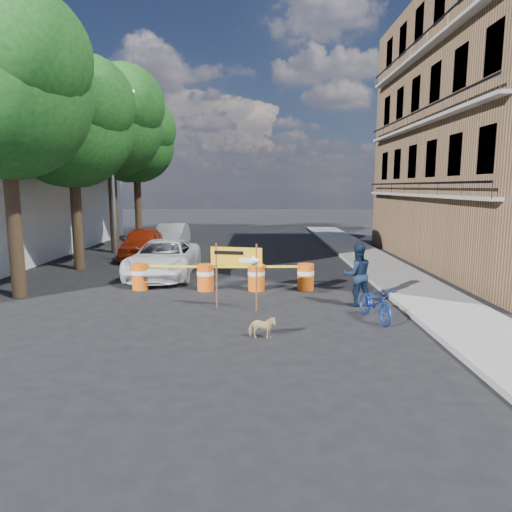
{
  "coord_description": "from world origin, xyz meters",
  "views": [
    {
      "loc": [
        0.86,
        -12.28,
        3.51
      ],
      "look_at": [
        0.81,
        2.22,
        1.3
      ],
      "focal_mm": 32.0,
      "sensor_mm": 36.0,
      "label": 1
    }
  ],
  "objects_px": {
    "barrel_mid_left": "(205,277)",
    "barrel_far_right": "(306,276)",
    "pedestrian": "(357,275)",
    "barrel_far_left": "(140,276)",
    "barrel_mid_right": "(256,277)",
    "sedan_silver": "(172,236)",
    "detour_sign": "(243,262)",
    "suv_white": "(164,258)",
    "sedan_red": "(143,243)",
    "dog": "(262,327)",
    "bicycle": "(376,288)"
  },
  "relations": [
    {
      "from": "suv_white",
      "to": "sedan_silver",
      "type": "height_order",
      "value": "same"
    },
    {
      "from": "barrel_far_left",
      "to": "sedan_red",
      "type": "height_order",
      "value": "sedan_red"
    },
    {
      "from": "barrel_far_right",
      "to": "sedan_red",
      "type": "bearing_deg",
      "value": 136.47
    },
    {
      "from": "barrel_far_left",
      "to": "detour_sign",
      "type": "height_order",
      "value": "detour_sign"
    },
    {
      "from": "barrel_mid_right",
      "to": "sedan_silver",
      "type": "relative_size",
      "value": 0.21
    },
    {
      "from": "barrel_mid_right",
      "to": "dog",
      "type": "height_order",
      "value": "barrel_mid_right"
    },
    {
      "from": "barrel_far_left",
      "to": "barrel_mid_right",
      "type": "distance_m",
      "value": 4.0
    },
    {
      "from": "barrel_far_right",
      "to": "dog",
      "type": "relative_size",
      "value": 1.4
    },
    {
      "from": "pedestrian",
      "to": "sedan_red",
      "type": "bearing_deg",
      "value": -53.82
    },
    {
      "from": "barrel_mid_right",
      "to": "barrel_far_left",
      "type": "bearing_deg",
      "value": 177.81
    },
    {
      "from": "barrel_far_left",
      "to": "sedan_silver",
      "type": "xyz_separation_m",
      "value": [
        -0.86,
        10.46,
        0.25
      ]
    },
    {
      "from": "sedan_silver",
      "to": "pedestrian",
      "type": "bearing_deg",
      "value": -58.17
    },
    {
      "from": "detour_sign",
      "to": "sedan_silver",
      "type": "height_order",
      "value": "detour_sign"
    },
    {
      "from": "barrel_far_left",
      "to": "barrel_far_right",
      "type": "distance_m",
      "value": 5.69
    },
    {
      "from": "pedestrian",
      "to": "sedan_red",
      "type": "xyz_separation_m",
      "value": [
        -8.61,
        9.0,
        -0.16
      ]
    },
    {
      "from": "detour_sign",
      "to": "pedestrian",
      "type": "relative_size",
      "value": 1.03
    },
    {
      "from": "bicycle",
      "to": "suv_white",
      "type": "xyz_separation_m",
      "value": [
        -6.82,
        5.9,
        -0.15
      ]
    },
    {
      "from": "barrel_mid_left",
      "to": "detour_sign",
      "type": "relative_size",
      "value": 0.47
    },
    {
      "from": "detour_sign",
      "to": "bicycle",
      "type": "distance_m",
      "value": 3.7
    },
    {
      "from": "barrel_mid_left",
      "to": "suv_white",
      "type": "relative_size",
      "value": 0.17
    },
    {
      "from": "barrel_far_right",
      "to": "bicycle",
      "type": "relative_size",
      "value": 0.52
    },
    {
      "from": "barrel_mid_right",
      "to": "barrel_mid_left",
      "type": "bearing_deg",
      "value": 179.68
    },
    {
      "from": "detour_sign",
      "to": "pedestrian",
      "type": "bearing_deg",
      "value": 20.3
    },
    {
      "from": "barrel_mid_right",
      "to": "sedan_silver",
      "type": "distance_m",
      "value": 11.68
    },
    {
      "from": "barrel_mid_left",
      "to": "dog",
      "type": "bearing_deg",
      "value": -69.35
    },
    {
      "from": "detour_sign",
      "to": "dog",
      "type": "bearing_deg",
      "value": -66.78
    },
    {
      "from": "sedan_red",
      "to": "barrel_far_left",
      "type": "bearing_deg",
      "value": -81.89
    },
    {
      "from": "sedan_silver",
      "to": "dog",
      "type": "bearing_deg",
      "value": -72.33
    },
    {
      "from": "detour_sign",
      "to": "pedestrian",
      "type": "xyz_separation_m",
      "value": [
        3.36,
        0.52,
        -0.48
      ]
    },
    {
      "from": "detour_sign",
      "to": "sedan_silver",
      "type": "distance_m",
      "value": 13.87
    },
    {
      "from": "pedestrian",
      "to": "sedan_silver",
      "type": "bearing_deg",
      "value": -65.57
    },
    {
      "from": "bicycle",
      "to": "barrel_far_left",
      "type": "bearing_deg",
      "value": 140.04
    },
    {
      "from": "barrel_far_right",
      "to": "detour_sign",
      "type": "bearing_deg",
      "value": -128.47
    },
    {
      "from": "barrel_far_right",
      "to": "pedestrian",
      "type": "relative_size",
      "value": 0.48
    },
    {
      "from": "bicycle",
      "to": "suv_white",
      "type": "bearing_deg",
      "value": 125.83
    },
    {
      "from": "barrel_far_left",
      "to": "barrel_mid_right",
      "type": "bearing_deg",
      "value": -2.19
    },
    {
      "from": "barrel_far_right",
      "to": "bicycle",
      "type": "xyz_separation_m",
      "value": [
        1.48,
        -3.54,
        0.4
      ]
    },
    {
      "from": "pedestrian",
      "to": "dog",
      "type": "bearing_deg",
      "value": 39.25
    },
    {
      "from": "pedestrian",
      "to": "barrel_far_left",
      "type": "bearing_deg",
      "value": -24.39
    },
    {
      "from": "barrel_mid_left",
      "to": "barrel_far_right",
      "type": "bearing_deg",
      "value": 1.51
    },
    {
      "from": "barrel_far_left",
      "to": "barrel_far_right",
      "type": "height_order",
      "value": "same"
    },
    {
      "from": "dog",
      "to": "sedan_red",
      "type": "distance_m",
      "value": 13.34
    },
    {
      "from": "barrel_far_left",
      "to": "bicycle",
      "type": "bearing_deg",
      "value": -26.65
    },
    {
      "from": "barrel_far_left",
      "to": "barrel_mid_left",
      "type": "relative_size",
      "value": 1.0
    },
    {
      "from": "dog",
      "to": "detour_sign",
      "type": "bearing_deg",
      "value": 17.5
    },
    {
      "from": "barrel_far_left",
      "to": "dog",
      "type": "relative_size",
      "value": 1.4
    },
    {
      "from": "suv_white",
      "to": "pedestrian",
      "type": "bearing_deg",
      "value": -33.69
    },
    {
      "from": "barrel_far_left",
      "to": "sedan_red",
      "type": "relative_size",
      "value": 0.2
    },
    {
      "from": "detour_sign",
      "to": "sedan_red",
      "type": "bearing_deg",
      "value": 130.27
    },
    {
      "from": "barrel_far_right",
      "to": "barrel_mid_right",
      "type": "bearing_deg",
      "value": -176.61
    }
  ]
}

